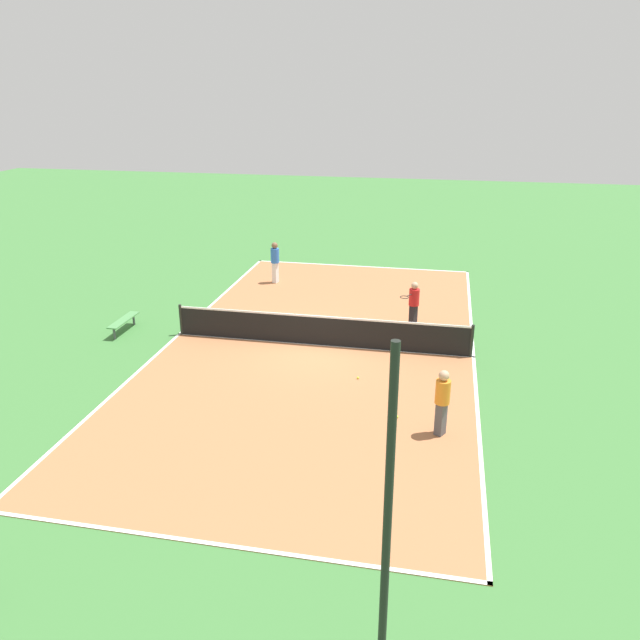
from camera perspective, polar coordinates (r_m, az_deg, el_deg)
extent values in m
plane|color=#3D7538|center=(20.58, 0.00, -2.34)|extent=(80.00, 80.00, 0.00)
cube|color=#AD6B42|center=(20.58, 0.00, -2.32)|extent=(9.99, 19.56, 0.02)
cube|color=white|center=(20.27, 13.86, -3.30)|extent=(0.10, 19.56, 0.00)
cube|color=white|center=(22.02, -12.73, -1.24)|extent=(0.10, 19.56, 0.00)
cube|color=white|center=(29.66, 3.72, 4.93)|extent=(9.99, 0.10, 0.00)
cube|color=white|center=(12.51, -9.37, -19.57)|extent=(9.99, 0.10, 0.00)
cube|color=white|center=(20.58, 0.00, -2.29)|extent=(9.99, 0.10, 0.00)
cylinder|color=black|center=(20.06, 13.71, -1.88)|extent=(0.10, 0.10, 1.07)
cylinder|color=black|center=(21.79, -12.59, 0.05)|extent=(0.10, 0.10, 1.07)
cube|color=black|center=(20.38, 0.00, -0.96)|extent=(9.69, 0.03, 1.02)
cube|color=white|center=(20.21, 0.00, 0.31)|extent=(9.69, 0.04, 0.06)
cube|color=#4C8C4C|center=(22.63, -17.52, 0.00)|extent=(0.36, 1.69, 0.04)
cylinder|color=#4C4C51|center=(23.27, -16.67, 0.07)|extent=(0.08, 0.08, 0.41)
cylinder|color=#4C4C51|center=(22.14, -18.29, -1.17)|extent=(0.08, 0.08, 0.41)
cube|color=#4C4C51|center=(15.63, 10.98, -8.84)|extent=(0.30, 0.32, 0.86)
cylinder|color=orange|center=(15.29, 11.17, -6.46)|extent=(0.49, 0.49, 0.60)
sphere|color=tan|center=(15.10, 11.28, -5.01)|extent=(0.26, 0.26, 0.26)
cube|color=black|center=(22.12, 8.51, 0.33)|extent=(0.30, 0.32, 0.84)
cylinder|color=red|center=(21.89, 8.61, 2.08)|extent=(0.49, 0.49, 0.59)
sphere|color=tan|center=(21.76, 8.66, 3.13)|extent=(0.25, 0.25, 0.25)
cylinder|color=#262626|center=(21.59, 8.15, 2.25)|extent=(0.17, 0.26, 0.03)
torus|color=black|center=(21.37, 7.72, 2.08)|extent=(0.42, 0.42, 0.02)
cube|color=white|center=(27.06, -4.11, 4.35)|extent=(0.26, 0.29, 0.89)
cylinder|color=blue|center=(26.86, -4.15, 5.90)|extent=(0.44, 0.44, 0.62)
sphere|color=brown|center=(26.75, -4.17, 6.81)|extent=(0.27, 0.27, 0.27)
sphere|color=#CCE033|center=(18.28, 3.49, -5.30)|extent=(0.07, 0.07, 0.07)
sphere|color=#CCE033|center=(16.35, 7.06, -8.77)|extent=(0.07, 0.07, 0.07)
cylinder|color=black|center=(8.69, 6.17, -18.10)|extent=(0.12, 0.12, 5.25)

